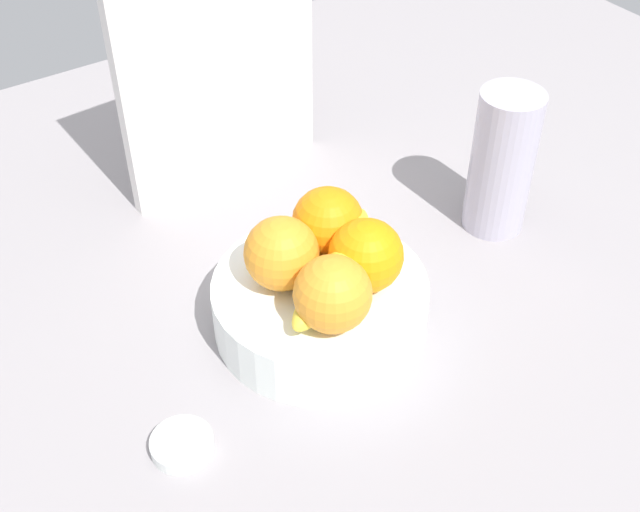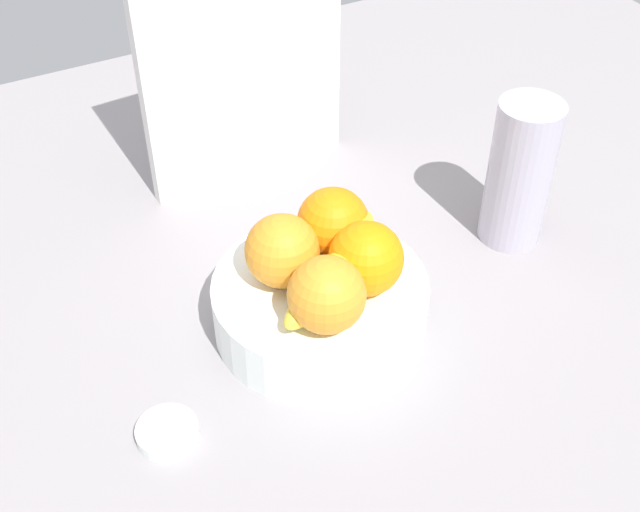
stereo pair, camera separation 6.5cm
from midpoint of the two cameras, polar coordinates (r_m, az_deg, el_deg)
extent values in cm
cube|color=gray|center=(95.69, 2.96, -4.38)|extent=(180.00, 140.00, 3.00)
cylinder|color=white|center=(90.57, 2.06, -3.46)|extent=(23.55, 23.55, 6.28)
sphere|color=orange|center=(86.26, -0.48, 0.29)|extent=(7.99, 7.99, 7.99)
sphere|color=orange|center=(81.48, 2.75, -2.77)|extent=(7.99, 7.99, 7.99)
sphere|color=orange|center=(85.72, 5.37, -0.25)|extent=(7.99, 7.99, 7.99)
sphere|color=orange|center=(89.93, 2.98, 2.23)|extent=(7.99, 7.99, 7.99)
ellipsoid|color=yellow|center=(86.06, 3.17, -1.69)|extent=(16.94, 11.36, 4.00)
ellipsoid|color=yellow|center=(84.81, 4.11, -0.51)|extent=(14.79, 14.91, 4.00)
cube|color=silver|center=(106.45, -3.57, 13.91)|extent=(28.06, 3.71, 36.00)
cylinder|color=#B3ADC0|center=(102.29, 15.44, 5.47)|extent=(7.77, 7.77, 18.81)
cylinder|color=white|center=(83.17, -8.28, -12.07)|extent=(6.16, 6.16, 1.42)
camera|label=1|loc=(0.03, -87.83, 1.91)|focal=46.29mm
camera|label=2|loc=(0.03, 92.17, -1.91)|focal=46.29mm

